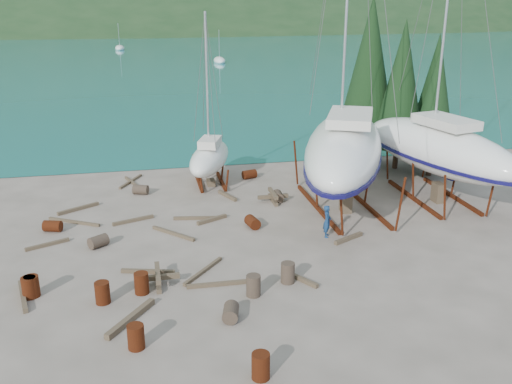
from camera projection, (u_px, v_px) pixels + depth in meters
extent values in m
plane|color=#645A4F|center=(253.00, 257.00, 26.12)|extent=(600.00, 600.00, 0.00)
plane|color=#196B81|center=(142.00, 17.00, 317.77)|extent=(700.00, 700.00, 0.00)
ellipsoid|color=#1C361B|center=(141.00, 17.00, 322.40)|extent=(800.00, 360.00, 110.00)
cube|color=beige|center=(88.00, 24.00, 197.56)|extent=(6.00, 5.00, 4.00)
cube|color=#A54C2D|center=(88.00, 16.00, 196.65)|extent=(6.60, 5.60, 1.60)
cube|color=beige|center=(231.00, 23.00, 207.13)|extent=(6.00, 5.00, 4.00)
cube|color=#A54C2D|center=(231.00, 15.00, 206.22)|extent=(6.60, 5.60, 1.60)
cylinder|color=black|center=(396.00, 157.00, 39.37)|extent=(0.36, 0.36, 1.60)
cone|color=black|center=(402.00, 84.00, 37.74)|extent=(3.60, 3.60, 8.40)
cylinder|color=black|center=(429.00, 165.00, 37.84)|extent=(0.36, 0.36, 1.36)
cone|color=black|center=(436.00, 102.00, 36.46)|extent=(3.06, 3.06, 7.14)
cylinder|color=black|center=(364.00, 149.00, 40.89)|extent=(0.36, 0.36, 1.84)
cone|color=black|center=(369.00, 68.00, 39.02)|extent=(4.14, 4.14, 9.66)
cylinder|color=black|center=(428.00, 152.00, 40.89)|extent=(0.36, 0.36, 1.44)
cone|color=black|center=(435.00, 89.00, 39.43)|extent=(3.24, 3.24, 7.56)
ellipsoid|color=white|center=(219.00, 61.00, 101.98)|extent=(2.00, 5.00, 1.40)
cylinder|color=silver|center=(219.00, 44.00, 101.05)|extent=(0.08, 0.08, 5.00)
ellipsoid|color=white|center=(120.00, 48.00, 126.31)|extent=(2.00, 5.00, 1.40)
cylinder|color=silver|center=(119.00, 35.00, 125.39)|extent=(0.08, 0.08, 5.00)
ellipsoid|color=white|center=(344.00, 149.00, 31.14)|extent=(9.22, 14.20, 3.21)
cube|color=#100D43|center=(347.00, 172.00, 30.88)|extent=(1.23, 2.36, 1.00)
cube|color=silver|center=(350.00, 118.00, 29.90)|extent=(3.68, 4.66, 0.50)
cube|color=#622A10|center=(317.00, 207.00, 31.96)|extent=(0.18, 7.56, 0.20)
cube|color=#622A10|center=(364.00, 204.00, 32.49)|extent=(0.18, 7.56, 0.20)
cube|color=brown|center=(346.00, 200.00, 31.40)|extent=(0.50, 0.80, 1.33)
ellipsoid|color=white|center=(437.00, 148.00, 32.72)|extent=(6.17, 12.49, 2.84)
cube|color=#100D43|center=(441.00, 167.00, 32.48)|extent=(0.74, 2.16, 1.00)
cube|color=silver|center=(446.00, 122.00, 31.62)|extent=(2.70, 3.95, 0.50)
cube|color=#622A10|center=(413.00, 198.00, 33.45)|extent=(0.18, 6.61, 0.20)
cube|color=#622A10|center=(451.00, 195.00, 33.91)|extent=(0.18, 6.61, 0.20)
cube|color=brown|center=(438.00, 192.00, 32.97)|extent=(0.50, 0.80, 1.14)
ellipsoid|color=white|center=(210.00, 158.00, 35.83)|extent=(4.13, 6.87, 1.69)
cube|color=#100D43|center=(210.00, 165.00, 35.66)|extent=(0.63, 1.20, 1.00)
cube|color=silver|center=(210.00, 142.00, 35.17)|extent=(1.72, 2.23, 0.50)
cylinder|color=silver|center=(207.00, 79.00, 34.55)|extent=(0.14, 0.14, 7.87)
cube|color=#622A10|center=(199.00, 183.00, 36.21)|extent=(0.18, 3.61, 0.20)
cube|color=#622A10|center=(221.00, 181.00, 36.49)|extent=(0.18, 3.61, 0.20)
cube|color=brown|center=(211.00, 182.00, 36.02)|extent=(0.50, 0.80, 0.34)
imported|color=navy|center=(327.00, 221.00, 28.10)|extent=(0.59, 0.70, 1.64)
cylinder|color=#622A10|center=(29.00, 287.00, 22.49)|extent=(0.58, 0.58, 0.88)
cylinder|color=#2D2823|center=(231.00, 312.00, 21.01)|extent=(0.77, 0.99, 0.58)
cylinder|color=#622A10|center=(53.00, 226.00, 28.88)|extent=(1.01, 0.81, 0.58)
cylinder|color=#622A10|center=(249.00, 174.00, 37.26)|extent=(1.02, 0.83, 0.58)
cylinder|color=#2D2823|center=(253.00, 286.00, 22.63)|extent=(0.58, 0.58, 0.88)
cylinder|color=#622A10|center=(253.00, 222.00, 29.37)|extent=(0.75, 0.98, 0.58)
cylinder|color=#622A10|center=(261.00, 366.00, 17.71)|extent=(0.58, 0.58, 0.88)
cylinder|color=#622A10|center=(32.00, 286.00, 22.58)|extent=(0.58, 0.58, 0.88)
cylinder|color=#2D2823|center=(141.00, 190.00, 34.33)|extent=(1.03, 0.85, 0.58)
cylinder|color=#622A10|center=(136.00, 337.00, 19.23)|extent=(0.58, 0.58, 0.88)
cylinder|color=#2D2823|center=(278.00, 196.00, 33.19)|extent=(0.66, 0.93, 0.58)
cylinder|color=#622A10|center=(102.00, 293.00, 22.09)|extent=(0.58, 0.58, 0.88)
cylinder|color=#622A10|center=(142.00, 283.00, 22.82)|extent=(0.58, 0.58, 0.88)
cylinder|color=#2D2823|center=(98.00, 241.00, 27.08)|extent=(1.05, 0.98, 0.58)
cylinder|color=#2D2823|center=(288.00, 273.00, 23.68)|extent=(0.58, 0.58, 0.88)
cube|color=brown|center=(131.00, 181.00, 36.54)|extent=(1.46, 2.65, 0.14)
cube|color=brown|center=(349.00, 238.00, 27.90)|extent=(1.74, 1.05, 0.19)
cube|color=brown|center=(78.00, 209.00, 31.82)|extent=(2.18, 1.47, 0.19)
cube|color=brown|center=(203.00, 271.00, 24.62)|extent=(1.95, 2.30, 0.15)
cube|color=brown|center=(133.00, 220.00, 30.18)|extent=(2.17, 0.95, 0.17)
cube|color=brown|center=(220.00, 284.00, 23.52)|extent=(2.73, 0.20, 0.16)
cube|color=brown|center=(227.00, 196.00, 33.87)|extent=(0.89, 1.83, 0.19)
cube|color=brown|center=(301.00, 279.00, 23.91)|extent=(1.11, 1.64, 0.17)
cube|color=brown|center=(212.00, 220.00, 30.25)|extent=(1.72, 1.02, 0.19)
cube|color=brown|center=(131.00, 182.00, 36.46)|extent=(0.88, 2.14, 0.15)
cube|color=brown|center=(196.00, 218.00, 30.49)|extent=(2.43, 0.56, 0.16)
cube|color=brown|center=(173.00, 233.00, 28.52)|extent=(2.00, 2.17, 0.15)
cube|color=brown|center=(148.00, 271.00, 24.57)|extent=(2.30, 0.77, 0.17)
cube|color=brown|center=(23.00, 296.00, 22.54)|extent=(0.79, 2.54, 0.18)
cube|color=brown|center=(74.00, 222.00, 30.00)|extent=(2.75, 1.70, 0.15)
cube|color=brown|center=(131.00, 318.00, 20.95)|extent=(1.83, 2.38, 0.23)
cube|color=brown|center=(47.00, 244.00, 27.25)|extent=(1.96, 1.03, 0.16)
cube|color=brown|center=(158.00, 282.00, 23.66)|extent=(0.20, 1.80, 0.20)
cube|color=brown|center=(158.00, 277.00, 23.59)|extent=(1.80, 0.20, 0.20)
cube|color=brown|center=(158.00, 273.00, 23.53)|extent=(0.20, 1.80, 0.20)
cube|color=brown|center=(273.00, 200.00, 33.16)|extent=(0.20, 1.80, 0.20)
cube|color=brown|center=(273.00, 197.00, 33.09)|extent=(1.80, 0.20, 0.20)
cube|color=brown|center=(273.00, 193.00, 33.03)|extent=(0.20, 1.80, 0.20)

